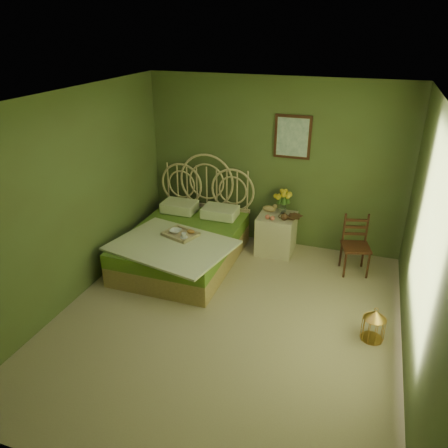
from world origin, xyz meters
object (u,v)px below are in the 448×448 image
at_px(bed, 184,242).
at_px(chair, 357,241).
at_px(nightstand, 277,230).
at_px(birdcage, 374,325).

relative_size(bed, chair, 2.65).
distance_m(nightstand, birdcage, 2.28).
xyz_separation_m(bed, birdcage, (2.74, -0.97, -0.12)).
xyz_separation_m(nightstand, chair, (1.19, -0.19, 0.10)).
bearing_deg(bed, chair, 12.60).
bearing_deg(birdcage, chair, 101.59).
bearing_deg(chair, bed, 177.54).
distance_m(bed, birdcage, 2.91).
height_order(bed, nightstand, bed).
relative_size(nightstand, chair, 1.23).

